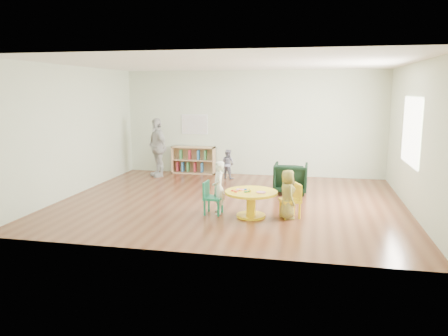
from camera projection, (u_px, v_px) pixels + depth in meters
name	position (u px, v px, depth m)	size (l,w,h in m)	color
room	(232.00, 110.00, 8.75)	(7.10, 7.00, 2.80)	#592F1C
activity_table	(251.00, 199.00, 7.91)	(0.96, 0.96, 0.52)	yellow
kid_chair_left	(211.00, 197.00, 8.10)	(0.35, 0.35, 0.61)	#167953
kid_chair_right	(293.00, 199.00, 7.89)	(0.44, 0.44, 0.62)	yellow
bookshelf	(193.00, 160.00, 12.10)	(1.20, 0.30, 0.75)	tan
alphabet_poster	(195.00, 124.00, 12.05)	(0.74, 0.01, 0.54)	white
armchair	(291.00, 178.00, 9.78)	(0.72, 0.74, 0.68)	black
child_left	(218.00, 188.00, 8.11)	(0.36, 0.24, 0.99)	white
child_right	(287.00, 194.00, 7.78)	(0.44, 0.28, 0.89)	yellow
toddler	(228.00, 164.00, 11.35)	(0.37, 0.29, 0.77)	#1A1C42
adult_caretaker	(157.00, 147.00, 11.61)	(0.91, 0.38, 1.56)	silver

